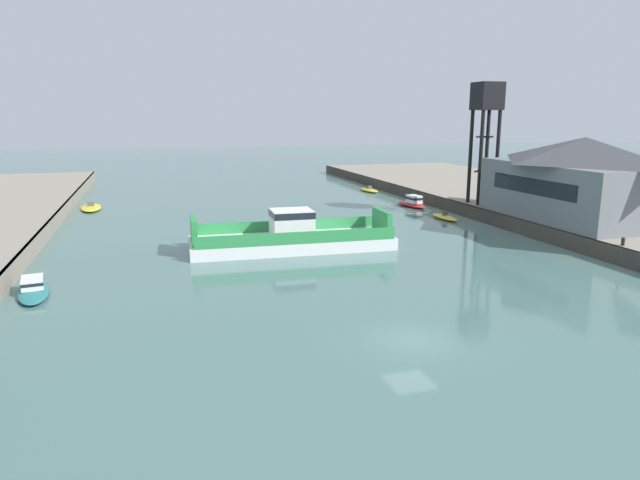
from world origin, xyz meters
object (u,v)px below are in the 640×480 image
at_px(moored_boat_far_left, 369,190).
at_px(moored_boat_mid_right, 33,288).
at_px(moored_boat_mid_left, 91,207).
at_px(crane_tower, 486,111).
at_px(chain_ferry, 292,237).
at_px(moored_boat_near_left, 413,202).
at_px(moored_boat_near_right, 445,217).
at_px(warehouse_shed, 582,178).

bearing_deg(moored_boat_far_left, moored_boat_mid_right, -134.31).
distance_m(moored_boat_mid_left, moored_boat_mid_right, 37.95).
xyz_separation_m(moored_boat_far_left, crane_tower, (4.76, -24.97, 12.40)).
bearing_deg(chain_ferry, moored_boat_near_left, 41.47).
bearing_deg(moored_boat_mid_left, crane_tower, -22.61).
height_order(moored_boat_far_left, crane_tower, crane_tower).
xyz_separation_m(moored_boat_near_right, warehouse_shed, (9.34, -11.32, 5.54)).
bearing_deg(moored_boat_far_left, crane_tower, -79.20).
distance_m(moored_boat_near_left, moored_boat_far_left, 16.22).
bearing_deg(moored_boat_mid_right, moored_boat_far_left, 45.69).
relative_size(moored_boat_mid_left, moored_boat_far_left, 1.46).
relative_size(moored_boat_near_right, warehouse_shed, 0.27).
relative_size(moored_boat_mid_left, moored_boat_mid_right, 1.16).
height_order(moored_boat_far_left, warehouse_shed, warehouse_shed).
height_order(moored_boat_near_right, moored_boat_mid_left, moored_boat_near_right).
relative_size(moored_boat_near_left, moored_boat_near_right, 1.24).
height_order(moored_boat_near_right, crane_tower, crane_tower).
xyz_separation_m(moored_boat_mid_right, warehouse_shed, (51.17, 6.34, 5.38)).
bearing_deg(moored_boat_mid_right, crane_tower, 21.41).
bearing_deg(moored_boat_mid_left, moored_boat_far_left, 7.52).
xyz_separation_m(warehouse_shed, crane_tower, (-3.97, 12.17, 6.86)).
distance_m(moored_boat_mid_right, moored_boat_far_left, 60.76).
bearing_deg(moored_boat_mid_right, moored_boat_near_right, 22.89).
bearing_deg(moored_boat_far_left, moored_boat_near_right, -91.34).
height_order(moored_boat_mid_right, warehouse_shed, warehouse_shed).
bearing_deg(moored_boat_mid_left, moored_boat_mid_right, -90.79).
height_order(moored_boat_mid_right, moored_boat_far_left, moored_boat_mid_right).
xyz_separation_m(moored_boat_mid_right, moored_boat_far_left, (42.44, 43.48, -0.16)).
bearing_deg(moored_boat_far_left, warehouse_shed, -76.77).
height_order(chain_ferry, moored_boat_mid_left, chain_ferry).
height_order(moored_boat_mid_right, crane_tower, crane_tower).
bearing_deg(moored_boat_near_left, crane_tower, -60.70).
relative_size(moored_boat_near_left, moored_boat_mid_right, 0.98).
relative_size(chain_ferry, moored_boat_far_left, 3.71).
bearing_deg(warehouse_shed, crane_tower, 108.06).
bearing_deg(moored_boat_mid_left, moored_boat_near_right, -26.15).
bearing_deg(moored_boat_mid_left, warehouse_shed, -31.96).
relative_size(moored_boat_near_left, moored_boat_mid_left, 0.84).
xyz_separation_m(moored_boat_near_left, warehouse_shed, (8.88, -20.93, 5.19)).
relative_size(moored_boat_mid_left, warehouse_shed, 0.40).
bearing_deg(crane_tower, moored_boat_near_left, 119.30).
xyz_separation_m(moored_boat_mid_left, crane_tower, (46.68, -19.44, 12.43)).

